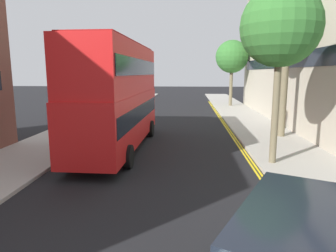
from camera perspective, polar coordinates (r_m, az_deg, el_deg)
sidewalk_right at (r=19.13m, az=19.34°, el=-2.71°), size 4.00×80.00×0.14m
sidewalk_left at (r=20.06m, az=-19.34°, el=-2.14°), size 4.00×80.00×0.14m
kerb_line_outer at (r=16.78m, az=14.17°, el=-4.42°), size 0.10×56.00×0.01m
kerb_line_inner at (r=16.75m, az=13.63°, el=-4.42°), size 0.10×56.00×0.01m
double_decker_bus_away at (r=16.32m, az=-9.43°, el=6.12°), size 2.96×10.85×5.64m
pedestrian_far at (r=23.04m, az=20.79°, el=1.60°), size 0.34×0.22×1.62m
street_tree_near at (r=14.00m, az=20.52°, el=17.08°), size 3.37×3.37×7.55m
street_tree_mid at (r=20.30m, az=21.80°, el=17.43°), size 3.72×3.72×8.76m
street_tree_far at (r=37.72m, az=12.01°, el=12.66°), size 3.89×3.89×7.82m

